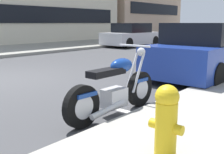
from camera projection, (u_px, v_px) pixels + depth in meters
The scene contains 7 objects.
ground_plane at pixel (4, 80), 7.13m from camera, with size 260.00×260.00×0.00m, color #3D3D3F.
sidewalk_far_curb at pixel (109, 42), 20.36m from camera, with size 120.00×5.00×0.14m, color gray.
parking_stall_stripe at pixel (108, 107), 4.85m from camera, with size 0.12×2.20×0.01m, color silver.
parked_motorcycle at pixel (115, 90), 4.35m from camera, with size 2.03×0.62×1.11m.
parked_car_across_street at pixel (207, 51), 7.53m from camera, with size 4.30×1.88×1.47m.
car_opposite_curb at pixel (132, 36), 17.33m from camera, with size 4.19×2.01×1.45m.
fire_hydrant at pixel (166, 119), 2.72m from camera, with size 0.24×0.36×0.74m.
Camera 1 is at (-3.52, -6.66, 1.47)m, focal length 43.82 mm.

